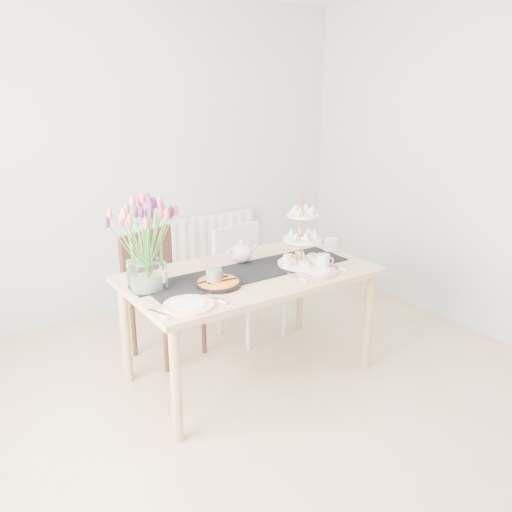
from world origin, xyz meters
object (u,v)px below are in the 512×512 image
teapot (242,253)px  mug_white (323,262)px  cake_stand (302,246)px  radiator (197,249)px  tulip_vase (144,231)px  chair_brown (159,284)px  mug_grey (214,278)px  cream_jug (331,245)px  plate_left (189,305)px  plate_right (317,271)px  dining_table (250,283)px  tart_tin (218,283)px  chair_white (245,273)px

teapot → mug_white: size_ratio=2.31×
cake_stand → mug_white: size_ratio=4.71×
radiator → tulip_vase: (-1.07, -1.42, 0.67)m
chair_brown → mug_grey: bearing=-102.3°
cake_stand → mug_grey: bearing=-179.5°
cake_stand → cream_jug: cake_stand is taller
teapot → plate_left: bearing=-141.4°
cream_jug → plate_right: size_ratio=0.35×
plate_right → cream_jug: bearing=38.3°
mug_white → teapot: bearing=150.0°
tulip_vase → plate_left: bearing=-75.9°
tulip_vase → plate_right: 1.14m
teapot → plate_left: 0.79m
dining_table → teapot: teapot is taller
chair_brown → mug_grey: size_ratio=8.18×
mug_grey → mug_white: bearing=-26.4°
cake_stand → plate_right: 0.21m
teapot → mug_grey: bearing=-140.9°
radiator → teapot: 1.41m
radiator → plate_right: 1.77m
tulip_vase → tart_tin: bearing=-25.1°
tart_tin → mug_grey: size_ratio=2.51×
cake_stand → cream_jug: bearing=19.5°
dining_table → teapot: size_ratio=6.83×
chair_brown → plate_left: size_ratio=3.17×
radiator → tulip_vase: bearing=-127.0°
cake_stand → chair_brown: bearing=134.3°
teapot → cake_stand: bearing=-38.1°
chair_brown → mug_white: bearing=-63.5°
dining_table → plate_right: plate_right is taller
mug_grey → tulip_vase: bearing=138.4°
teapot → tart_tin: size_ratio=0.84×
dining_table → tulip_vase: (-0.67, 0.08, 0.44)m
mug_grey → mug_white: size_ratio=1.10×
tulip_vase → chair_brown: bearing=61.4°
cream_jug → mug_white: bearing=-162.0°
radiator → dining_table: 1.56m
chair_white → plate_right: 0.86m
dining_table → tulip_vase: bearing=173.5°
chair_white → mug_white: bearing=-88.3°
radiator → chair_brown: size_ratio=1.32×
cake_stand → mug_grey: cake_stand is taller
mug_white → plate_right: (-0.08, -0.03, -0.04)m
dining_table → plate_right: bearing=-35.0°
plate_right → dining_table: bearing=145.0°
dining_table → chair_white: (0.33, 0.57, -0.17)m
tulip_vase → plate_left: tulip_vase is taller
dining_table → chair_brown: 0.76m
chair_brown → cream_jug: 1.28m
chair_white → plate_left: chair_white is taller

